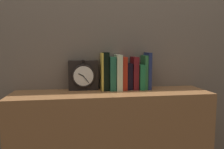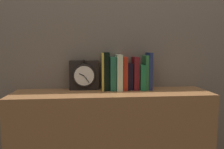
{
  "view_description": "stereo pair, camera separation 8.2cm",
  "coord_description": "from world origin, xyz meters",
  "px_view_note": "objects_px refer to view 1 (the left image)",
  "views": [
    {
      "loc": [
        -0.21,
        -1.39,
        1.17
      ],
      "look_at": [
        0.0,
        0.0,
        1.0
      ],
      "focal_mm": 35.0,
      "sensor_mm": 36.0,
      "label": 1
    },
    {
      "loc": [
        -0.13,
        -1.4,
        1.17
      ],
      "look_at": [
        0.0,
        0.0,
        1.0
      ],
      "focal_mm": 35.0,
      "sensor_mm": 36.0,
      "label": 2
    }
  ],
  "objects_px": {
    "book_slot1_black": "(106,71)",
    "book_slot7_green": "(140,77)",
    "book_slot6_maroon": "(134,73)",
    "book_slot8_green": "(144,72)",
    "book_slot2_green": "(112,73)",
    "clock": "(83,75)",
    "book_slot3_cream": "(118,72)",
    "book_slot0_yellow": "(102,71)",
    "book_slot9_navy": "(148,71)",
    "book_slot4_red": "(124,73)",
    "book_slot5_black": "(128,76)"
  },
  "relations": [
    {
      "from": "book_slot1_black",
      "to": "book_slot7_green",
      "type": "xyz_separation_m",
      "value": [
        0.24,
        -0.01,
        -0.04
      ]
    },
    {
      "from": "book_slot7_green",
      "to": "book_slot1_black",
      "type": "bearing_deg",
      "value": 178.51
    },
    {
      "from": "book_slot2_green",
      "to": "book_slot8_green",
      "type": "height_order",
      "value": "book_slot8_green"
    },
    {
      "from": "book_slot6_maroon",
      "to": "book_slot8_green",
      "type": "relative_size",
      "value": 0.96
    },
    {
      "from": "book_slot7_green",
      "to": "book_slot8_green",
      "type": "bearing_deg",
      "value": 12.15
    },
    {
      "from": "book_slot3_cream",
      "to": "book_slot9_navy",
      "type": "height_order",
      "value": "book_slot9_navy"
    },
    {
      "from": "book_slot6_maroon",
      "to": "book_slot2_green",
      "type": "bearing_deg",
      "value": -177.62
    },
    {
      "from": "book_slot0_yellow",
      "to": "book_slot6_maroon",
      "type": "xyz_separation_m",
      "value": [
        0.23,
        -0.0,
        -0.01
      ]
    },
    {
      "from": "book_slot3_cream",
      "to": "book_slot7_green",
      "type": "bearing_deg",
      "value": 2.51
    },
    {
      "from": "book_slot4_red",
      "to": "book_slot9_navy",
      "type": "height_order",
      "value": "book_slot9_navy"
    },
    {
      "from": "book_slot4_red",
      "to": "book_slot6_maroon",
      "type": "relative_size",
      "value": 1.0
    },
    {
      "from": "book_slot6_maroon",
      "to": "book_slot8_green",
      "type": "bearing_deg",
      "value": 0.32
    },
    {
      "from": "book_slot1_black",
      "to": "book_slot4_red",
      "type": "xyz_separation_m",
      "value": [
        0.13,
        -0.0,
        -0.02
      ]
    },
    {
      "from": "book_slot2_green",
      "to": "book_slot9_navy",
      "type": "distance_m",
      "value": 0.26
    },
    {
      "from": "book_slot6_maroon",
      "to": "book_slot9_navy",
      "type": "relative_size",
      "value": 0.88
    },
    {
      "from": "book_slot8_green",
      "to": "book_slot9_navy",
      "type": "distance_m",
      "value": 0.03
    },
    {
      "from": "book_slot3_cream",
      "to": "book_slot6_maroon",
      "type": "distance_m",
      "value": 0.12
    },
    {
      "from": "book_slot0_yellow",
      "to": "book_slot1_black",
      "type": "distance_m",
      "value": 0.03
    },
    {
      "from": "book_slot2_green",
      "to": "book_slot3_cream",
      "type": "bearing_deg",
      "value": -8.75
    },
    {
      "from": "clock",
      "to": "book_slot2_green",
      "type": "height_order",
      "value": "book_slot2_green"
    },
    {
      "from": "book_slot3_cream",
      "to": "book_slot9_navy",
      "type": "bearing_deg",
      "value": 2.94
    },
    {
      "from": "book_slot4_red",
      "to": "book_slot5_black",
      "type": "distance_m",
      "value": 0.04
    },
    {
      "from": "book_slot0_yellow",
      "to": "book_slot7_green",
      "type": "relative_size",
      "value": 1.48
    },
    {
      "from": "book_slot3_cream",
      "to": "book_slot8_green",
      "type": "height_order",
      "value": "book_slot3_cream"
    },
    {
      "from": "book_slot0_yellow",
      "to": "book_slot4_red",
      "type": "height_order",
      "value": "book_slot0_yellow"
    },
    {
      "from": "book_slot1_black",
      "to": "book_slot9_navy",
      "type": "relative_size",
      "value": 1.01
    },
    {
      "from": "book_slot1_black",
      "to": "book_slot9_navy",
      "type": "xyz_separation_m",
      "value": [
        0.3,
        -0.0,
        -0.0
      ]
    },
    {
      "from": "book_slot0_yellow",
      "to": "book_slot9_navy",
      "type": "height_order",
      "value": "same"
    },
    {
      "from": "book_slot2_green",
      "to": "book_slot5_black",
      "type": "xyz_separation_m",
      "value": [
        0.12,
        0.01,
        -0.02
      ]
    },
    {
      "from": "book_slot5_black",
      "to": "book_slot9_navy",
      "type": "height_order",
      "value": "book_slot9_navy"
    },
    {
      "from": "clock",
      "to": "book_slot3_cream",
      "type": "xyz_separation_m",
      "value": [
        0.24,
        -0.03,
        0.02
      ]
    },
    {
      "from": "book_slot6_maroon",
      "to": "book_slot7_green",
      "type": "distance_m",
      "value": 0.05
    },
    {
      "from": "book_slot1_black",
      "to": "book_slot3_cream",
      "type": "height_order",
      "value": "book_slot1_black"
    },
    {
      "from": "book_slot6_maroon",
      "to": "book_slot0_yellow",
      "type": "bearing_deg",
      "value": 179.64
    },
    {
      "from": "clock",
      "to": "book_slot9_navy",
      "type": "distance_m",
      "value": 0.45
    },
    {
      "from": "book_slot3_cream",
      "to": "book_slot0_yellow",
      "type": "bearing_deg",
      "value": 172.51
    },
    {
      "from": "book_slot1_black",
      "to": "book_slot6_maroon",
      "type": "height_order",
      "value": "book_slot1_black"
    },
    {
      "from": "book_slot5_black",
      "to": "book_slot8_green",
      "type": "distance_m",
      "value": 0.12
    },
    {
      "from": "book_slot5_black",
      "to": "book_slot9_navy",
      "type": "xyz_separation_m",
      "value": [
        0.14,
        -0.01,
        0.04
      ]
    },
    {
      "from": "book_slot1_black",
      "to": "book_slot2_green",
      "type": "distance_m",
      "value": 0.05
    },
    {
      "from": "book_slot0_yellow",
      "to": "book_slot8_green",
      "type": "height_order",
      "value": "book_slot0_yellow"
    },
    {
      "from": "clock",
      "to": "book_slot6_maroon",
      "type": "xyz_separation_m",
      "value": [
        0.36,
        -0.02,
        0.01
      ]
    },
    {
      "from": "book_slot2_green",
      "to": "book_slot3_cream",
      "type": "distance_m",
      "value": 0.04
    },
    {
      "from": "book_slot2_green",
      "to": "book_slot5_black",
      "type": "height_order",
      "value": "book_slot2_green"
    },
    {
      "from": "book_slot0_yellow",
      "to": "book_slot9_navy",
      "type": "bearing_deg",
      "value": -0.64
    },
    {
      "from": "book_slot4_red",
      "to": "book_slot0_yellow",
      "type": "bearing_deg",
      "value": 178.28
    },
    {
      "from": "book_slot6_maroon",
      "to": "book_slot8_green",
      "type": "height_order",
      "value": "book_slot8_green"
    },
    {
      "from": "book_slot2_green",
      "to": "book_slot7_green",
      "type": "bearing_deg",
      "value": 0.15
    },
    {
      "from": "book_slot2_green",
      "to": "book_slot4_red",
      "type": "bearing_deg",
      "value": 2.5
    },
    {
      "from": "book_slot5_black",
      "to": "book_slot3_cream",
      "type": "bearing_deg",
      "value": -168.1
    }
  ]
}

